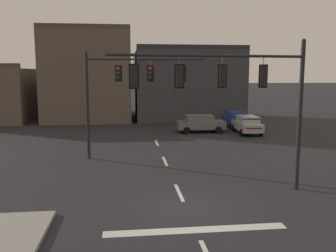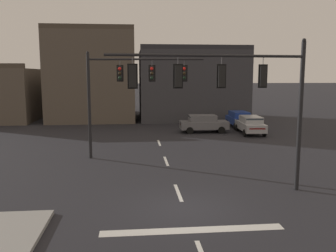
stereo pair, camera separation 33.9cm
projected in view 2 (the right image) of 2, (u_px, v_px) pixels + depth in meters
name	position (u px, v px, depth m)	size (l,w,h in m)	color
ground_plane	(184.00, 209.00, 14.37)	(400.00, 400.00, 0.00)	#232328
stop_bar_paint	(193.00, 230.00, 12.40)	(6.40, 0.50, 0.01)	silver
lane_centreline	(178.00, 192.00, 16.34)	(0.16, 26.40, 0.01)	silver
signal_mast_near_side	(237.00, 87.00, 15.52)	(8.78, 0.92, 6.92)	black
signal_mast_far_side	(126.00, 84.00, 22.32)	(7.21, 1.05, 6.75)	black
car_lot_nearside	(204.00, 123.00, 33.19)	(4.47, 1.96, 1.61)	slate
car_lot_middle	(250.00, 124.00, 32.36)	(2.11, 4.53, 1.61)	#9EA0A5
car_lot_farside	(239.00, 119.00, 36.26)	(1.93, 4.46, 1.61)	navy
building_row	(107.00, 83.00, 43.69)	(32.28, 13.56, 10.49)	brown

